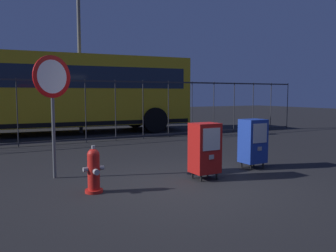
# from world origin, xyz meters

# --- Properties ---
(ground_plane) EXTENTS (60.00, 60.00, 0.00)m
(ground_plane) POSITION_xyz_m (0.00, 0.00, 0.00)
(ground_plane) COLOR black
(fire_hydrant) EXTENTS (0.33, 0.32, 0.75)m
(fire_hydrant) POSITION_xyz_m (-1.50, 0.35, 0.35)
(fire_hydrant) COLOR red
(fire_hydrant) RESTS_ON ground_plane
(newspaper_box_primary) EXTENTS (0.48, 0.42, 1.02)m
(newspaper_box_primary) POSITION_xyz_m (1.94, 0.53, 0.57)
(newspaper_box_primary) COLOR black
(newspaper_box_primary) RESTS_ON ground_plane
(newspaper_box_secondary) EXTENTS (0.48, 0.42, 1.02)m
(newspaper_box_secondary) POSITION_xyz_m (0.53, 0.24, 0.57)
(newspaper_box_secondary) COLOR black
(newspaper_box_secondary) RESTS_ON ground_plane
(stop_sign) EXTENTS (0.71, 0.31, 2.23)m
(stop_sign) POSITION_xyz_m (-1.85, 1.61, 1.60)
(stop_sign) COLOR #4C4F54
(stop_sign) RESTS_ON ground_plane
(fence_barrier) EXTENTS (18.03, 0.04, 2.00)m
(fence_barrier) POSITION_xyz_m (-0.00, 6.03, 1.02)
(fence_barrier) COLOR #2D2D33
(fence_barrier) RESTS_ON ground_plane
(bus_near) EXTENTS (10.68, 3.50, 3.00)m
(bus_near) POSITION_xyz_m (-0.37, 9.03, 1.71)
(bus_near) COLOR gold
(bus_near) RESTS_ON ground_plane
(street_light_near_left) EXTENTS (0.32, 0.32, 7.94)m
(street_light_near_left) POSITION_xyz_m (0.62, 8.90, 4.54)
(street_light_near_left) COLOR #4C4F54
(street_light_near_left) RESTS_ON ground_plane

